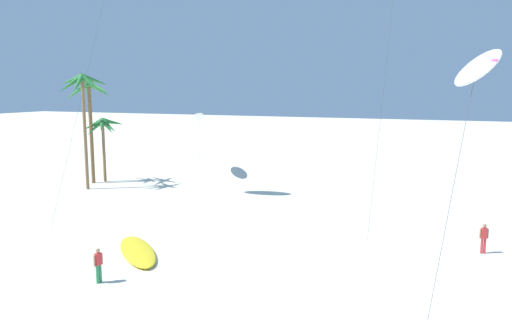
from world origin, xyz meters
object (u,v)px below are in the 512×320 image
object	(u,v)px
palm_tree_0	(102,128)
palm_tree_1	(82,91)
palm_tree_2	(90,99)
flying_kite_3	(198,117)
grounded_kite_0	(137,251)
person_foreground_walker	(98,264)
person_mid_field	(484,237)
flying_kite_5	(476,69)

from	to	relation	value
palm_tree_0	palm_tree_1	bearing A→B (deg)	-75.80
palm_tree_1	palm_tree_2	distance (m)	3.07
palm_tree_0	palm_tree_1	xyz separation A→B (m)	(0.90, -3.57, 3.69)
flying_kite_3	grounded_kite_0	world-z (taller)	flying_kite_3
palm_tree_2	person_foreground_walker	size ratio (longest dim) A/B	5.82
person_foreground_walker	person_mid_field	size ratio (longest dim) A/B	1.00
palm_tree_1	person_mid_field	distance (m)	34.93
palm_tree_1	person_mid_field	bearing A→B (deg)	-9.76
palm_tree_1	flying_kite_5	bearing A→B (deg)	-26.50
palm_tree_0	person_foreground_walker	distance (m)	27.28
flying_kite_3	flying_kite_5	bearing A→B (deg)	-45.97
flying_kite_3	palm_tree_2	bearing A→B (deg)	-129.33
palm_tree_1	palm_tree_2	world-z (taller)	palm_tree_1
grounded_kite_0	person_mid_field	xyz separation A→B (m)	(18.32, 7.46, 0.80)
palm_tree_1	flying_kite_3	world-z (taller)	palm_tree_1
palm_tree_0	palm_tree_1	size ratio (longest dim) A/B	0.60
person_foreground_walker	person_mid_field	xyz separation A→B (m)	(17.54, 11.66, 0.00)
person_foreground_walker	palm_tree_2	bearing A→B (deg)	131.04
palm_tree_1	person_foreground_walker	world-z (taller)	palm_tree_1
palm_tree_1	grounded_kite_0	size ratio (longest dim) A/B	1.98
palm_tree_0	palm_tree_2	world-z (taller)	palm_tree_2
palm_tree_1	flying_kite_3	bearing A→B (deg)	63.28
flying_kite_5	palm_tree_1	bearing A→B (deg)	153.50
palm_tree_2	grounded_kite_0	world-z (taller)	palm_tree_2
palm_tree_2	person_foreground_walker	xyz separation A→B (m)	(17.39, -19.98, -7.40)
palm_tree_0	palm_tree_2	distance (m)	3.12
palm_tree_1	grounded_kite_0	distance (m)	22.02
palm_tree_2	palm_tree_0	bearing A→B (deg)	60.72
flying_kite_5	person_mid_field	distance (m)	13.76
palm_tree_2	person_foreground_walker	bearing A→B (deg)	-48.96
palm_tree_1	grounded_kite_0	world-z (taller)	palm_tree_1
flying_kite_3	flying_kite_5	size ratio (longest dim) A/B	0.73
palm_tree_2	flying_kite_5	xyz separation A→B (m)	(33.54, -18.57, 1.68)
palm_tree_2	person_mid_field	distance (m)	36.66
palm_tree_2	grounded_kite_0	xyz separation A→B (m)	(16.61, -15.79, -8.20)
grounded_kite_0	flying_kite_5	bearing A→B (deg)	-9.31
flying_kite_5	palm_tree_2	bearing A→B (deg)	151.03
flying_kite_5	person_foreground_walker	distance (m)	18.58
palm_tree_0	grounded_kite_0	bearing A→B (deg)	-46.30
flying_kite_5	person_mid_field	xyz separation A→B (m)	(1.39, 10.24, -9.09)
palm_tree_0	palm_tree_2	size ratio (longest dim) A/B	0.64
palm_tree_1	person_foreground_walker	size ratio (longest dim) A/B	6.16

